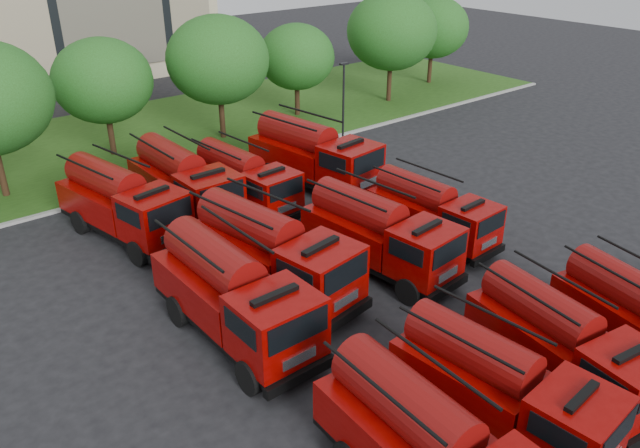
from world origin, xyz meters
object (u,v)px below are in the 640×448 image
Objects in this scene: fire_truck_2 at (562,342)px; firefighter_5 at (430,249)px; fire_truck_11 at (313,155)px; fire_truck_4 at (233,295)px; fire_truck_1 at (500,387)px; fire_truck_8 at (122,203)px; fire_truck_6 at (378,234)px; fire_truck_10 at (244,180)px; fire_truck_5 at (271,253)px; firefighter_4 at (438,362)px; fire_truck_7 at (431,211)px; fire_truck_9 at (184,182)px.

fire_truck_2 is 3.66× the size of firefighter_5.
fire_truck_11 reaches higher than firefighter_5.
fire_truck_1 is at bearing -67.91° from fire_truck_4.
fire_truck_4 is at bearing -101.34° from fire_truck_8.
fire_truck_6 is at bearing -118.94° from fire_truck_11.
fire_truck_4 is 10.81m from fire_truck_10.
fire_truck_10 is at bearing 172.87° from fire_truck_11.
fire_truck_5 reaches higher than fire_truck_8.
fire_truck_11 is (3.43, 8.65, 0.17)m from fire_truck_6.
fire_truck_11 is at bearing 63.44° from fire_truck_1.
fire_truck_5 is 4.53× the size of firefighter_4.
fire_truck_6 is 1.14× the size of fire_truck_7.
fire_truck_10 is at bearing 55.16° from fire_truck_4.
fire_truck_11 is (7.13, 17.46, 0.29)m from fire_truck_1.
firefighter_4 is at bearing 57.33° from firefighter_5.
fire_truck_7 is 0.94× the size of fire_truck_10.
fire_truck_11 reaches higher than fire_truck_6.
fire_truck_8 is at bearing -173.98° from fire_truck_9.
fire_truck_11 is 4.36× the size of firefighter_5.
fire_truck_9 is at bearing 149.90° from fire_truck_10.
fire_truck_8 is (-10.70, 9.19, 0.24)m from fire_truck_7.
fire_truck_2 is 17.87m from fire_truck_11.
fire_truck_5 is at bearing 120.58° from fire_truck_2.
fire_truck_7 is (7.36, 9.15, -0.06)m from fire_truck_1.
fire_truck_8 is at bearing 167.02° from fire_truck_10.
fire_truck_6 reaches higher than fire_truck_7.
fire_truck_4 is 3.08m from fire_truck_5.
fire_truck_2 is 0.90× the size of fire_truck_4.
fire_truck_7 is 3.45× the size of firefighter_5.
fire_truck_2 reaches higher than firefighter_4.
fire_truck_11 is at bearing 39.79° from fire_truck_4.
fire_truck_4 reaches higher than firefighter_4.
fire_truck_10 is 3.67× the size of firefighter_5.
fire_truck_1 is 0.92× the size of fire_truck_6.
firefighter_4 is (-6.12, -14.45, -1.82)m from fire_truck_11.
fire_truck_8 is 10.50m from fire_truck_11.
fire_truck_5 is 4.70m from fire_truck_6.
firefighter_5 is at bearing -69.67° from fire_truck_10.
fire_truck_8 is 14.19m from firefighter_5.
fire_truck_6 reaches higher than fire_truck_10.
fire_truck_9 is at bearing 76.15° from fire_truck_5.
fire_truck_6 is at bearing 95.53° from fire_truck_2.
fire_truck_1 is 0.99× the size of fire_truck_10.
fire_truck_10 is at bearing 77.02° from fire_truck_1.
fire_truck_7 is at bearing 74.23° from fire_truck_2.
fire_truck_11 is (10.63, 8.91, 0.07)m from fire_truck_4.
fire_truck_5 is (-4.05, 10.05, 0.26)m from fire_truck_2.
fire_truck_10 is (2.66, -1.27, -0.18)m from fire_truck_9.
fire_truck_4 is at bearing -109.47° from fire_truck_9.
fire_truck_11 is 9.13m from firefighter_5.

